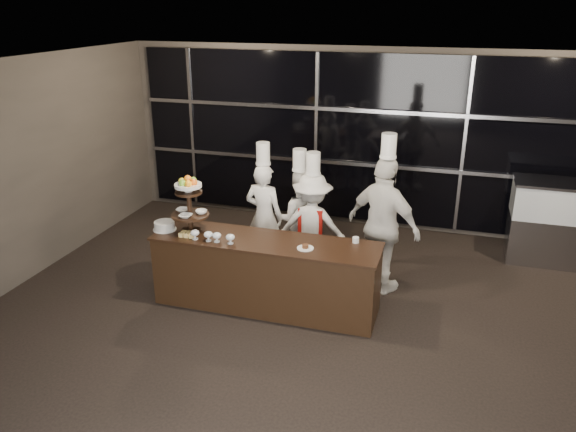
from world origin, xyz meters
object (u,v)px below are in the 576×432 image
(display_stand, at_px, (189,200))
(layer_cake, at_px, (164,226))
(display_case, at_px, (565,219))
(buffet_counter, at_px, (266,273))
(chef_c, at_px, (312,225))
(chef_d, at_px, (383,225))
(chef_a, at_px, (264,214))
(chef_b, at_px, (299,218))

(display_stand, xyz_separation_m, layer_cake, (-0.35, -0.05, -0.37))
(layer_cake, bearing_deg, display_case, 26.48)
(buffet_counter, height_order, display_stand, display_stand)
(display_stand, xyz_separation_m, chef_c, (1.33, 1.05, -0.58))
(buffet_counter, relative_size, chef_d, 1.32)
(buffet_counter, xyz_separation_m, chef_a, (-0.40, 1.10, 0.35))
(chef_a, xyz_separation_m, chef_b, (0.47, 0.18, -0.06))
(chef_c, distance_m, chef_d, 1.04)
(chef_b, relative_size, chef_d, 0.82)
(chef_b, height_order, chef_d, chef_d)
(buffet_counter, xyz_separation_m, display_stand, (-1.00, -0.00, 0.87))
(chef_d, bearing_deg, layer_cake, -161.16)
(display_stand, bearing_deg, chef_b, 50.00)
(chef_b, height_order, chef_c, chef_c)
(display_stand, bearing_deg, chef_c, 38.40)
(display_case, bearing_deg, chef_a, -161.39)
(chef_c, xyz_separation_m, chef_d, (1.00, -0.19, 0.18))
(display_stand, relative_size, display_case, 0.48)
(display_case, relative_size, chef_c, 0.86)
(display_case, height_order, chef_d, chef_d)
(chef_a, bearing_deg, display_case, 18.61)
(layer_cake, xyz_separation_m, chef_b, (1.42, 1.33, -0.23))
(layer_cake, bearing_deg, chef_b, 43.09)
(chef_b, bearing_deg, display_stand, -130.00)
(buffet_counter, height_order, chef_a, chef_a)
(display_stand, height_order, chef_a, chef_a)
(buffet_counter, distance_m, display_case, 4.52)
(display_stand, distance_m, chef_d, 2.51)
(layer_cake, relative_size, chef_c, 0.17)
(buffet_counter, bearing_deg, display_stand, -179.99)
(display_stand, height_order, chef_c, chef_c)
(chef_b, xyz_separation_m, chef_d, (1.25, -0.42, 0.19))
(layer_cake, relative_size, chef_d, 0.14)
(display_case, relative_size, chef_b, 0.87)
(buffet_counter, bearing_deg, chef_b, 86.75)
(display_stand, relative_size, layer_cake, 2.48)
(layer_cake, xyz_separation_m, display_case, (5.11, 2.55, -0.29))
(buffet_counter, height_order, chef_c, chef_c)
(layer_cake, height_order, chef_a, chef_a)
(layer_cake, bearing_deg, chef_d, 18.84)
(display_case, xyz_separation_m, chef_d, (-2.44, -1.63, 0.25))
(display_case, distance_m, chef_a, 4.39)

